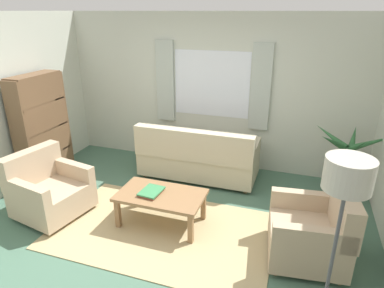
{
  "coord_description": "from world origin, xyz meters",
  "views": [
    {
      "loc": [
        1.5,
        -3.25,
        2.61
      ],
      "look_at": [
        0.16,
        0.7,
        0.95
      ],
      "focal_mm": 31.46,
      "sensor_mm": 36.0,
      "label": 1
    }
  ],
  "objects_px": {
    "armchair_left": "(48,190)",
    "potted_plant": "(344,170)",
    "couch": "(198,157)",
    "standing_lamp": "(345,193)",
    "coffee_table": "(161,198)",
    "armchair_right": "(314,232)",
    "bookshelf": "(45,133)",
    "book_stack_on_table": "(151,192)"
  },
  "relations": [
    {
      "from": "armchair_left",
      "to": "potted_plant",
      "type": "relative_size",
      "value": 0.84
    },
    {
      "from": "couch",
      "to": "standing_lamp",
      "type": "height_order",
      "value": "standing_lamp"
    },
    {
      "from": "potted_plant",
      "to": "standing_lamp",
      "type": "bearing_deg",
      "value": -97.33
    },
    {
      "from": "coffee_table",
      "to": "potted_plant",
      "type": "height_order",
      "value": "potted_plant"
    },
    {
      "from": "couch",
      "to": "armchair_right",
      "type": "xyz_separation_m",
      "value": [
        1.81,
        -1.46,
        -0.01
      ]
    },
    {
      "from": "couch",
      "to": "potted_plant",
      "type": "bearing_deg",
      "value": -176.28
    },
    {
      "from": "potted_plant",
      "to": "bookshelf",
      "type": "bearing_deg",
      "value": -168.84
    },
    {
      "from": "armchair_right",
      "to": "book_stack_on_table",
      "type": "height_order",
      "value": "armchair_right"
    },
    {
      "from": "couch",
      "to": "armchair_right",
      "type": "height_order",
      "value": "couch"
    },
    {
      "from": "armchair_right",
      "to": "potted_plant",
      "type": "bearing_deg",
      "value": 158.48
    },
    {
      "from": "coffee_table",
      "to": "standing_lamp",
      "type": "relative_size",
      "value": 0.66
    },
    {
      "from": "armchair_left",
      "to": "bookshelf",
      "type": "relative_size",
      "value": 0.57
    },
    {
      "from": "bookshelf",
      "to": "standing_lamp",
      "type": "distance_m",
      "value": 4.58
    },
    {
      "from": "standing_lamp",
      "to": "armchair_right",
      "type": "bearing_deg",
      "value": 94.86
    },
    {
      "from": "couch",
      "to": "standing_lamp",
      "type": "bearing_deg",
      "value": 127.7
    },
    {
      "from": "armchair_left",
      "to": "coffee_table",
      "type": "bearing_deg",
      "value": -69.67
    },
    {
      "from": "coffee_table",
      "to": "couch",
      "type": "bearing_deg",
      "value": 88.14
    },
    {
      "from": "couch",
      "to": "bookshelf",
      "type": "distance_m",
      "value": 2.47
    },
    {
      "from": "armchair_left",
      "to": "coffee_table",
      "type": "height_order",
      "value": "armchair_left"
    },
    {
      "from": "armchair_left",
      "to": "potted_plant",
      "type": "bearing_deg",
      "value": -54.17
    },
    {
      "from": "couch",
      "to": "bookshelf",
      "type": "xyz_separation_m",
      "value": [
        -2.32,
        -0.75,
        0.41
      ]
    },
    {
      "from": "standing_lamp",
      "to": "couch",
      "type": "bearing_deg",
      "value": 127.7
    },
    {
      "from": "armchair_left",
      "to": "armchair_right",
      "type": "relative_size",
      "value": 1.05
    },
    {
      "from": "coffee_table",
      "to": "standing_lamp",
      "type": "bearing_deg",
      "value": -28.78
    },
    {
      "from": "armchair_left",
      "to": "potted_plant",
      "type": "distance_m",
      "value": 4.2
    },
    {
      "from": "bookshelf",
      "to": "standing_lamp",
      "type": "xyz_separation_m",
      "value": [
        4.21,
        -1.69,
        0.62
      ]
    },
    {
      "from": "book_stack_on_table",
      "to": "standing_lamp",
      "type": "height_order",
      "value": "standing_lamp"
    },
    {
      "from": "coffee_table",
      "to": "potted_plant",
      "type": "bearing_deg",
      "value": 33.96
    },
    {
      "from": "potted_plant",
      "to": "couch",
      "type": "bearing_deg",
      "value": -176.28
    },
    {
      "from": "potted_plant",
      "to": "coffee_table",
      "type": "bearing_deg",
      "value": -146.04
    },
    {
      "from": "book_stack_on_table",
      "to": "bookshelf",
      "type": "relative_size",
      "value": 0.2
    },
    {
      "from": "potted_plant",
      "to": "standing_lamp",
      "type": "relative_size",
      "value": 0.7
    },
    {
      "from": "armchair_left",
      "to": "coffee_table",
      "type": "relative_size",
      "value": 0.89
    },
    {
      "from": "couch",
      "to": "coffee_table",
      "type": "relative_size",
      "value": 1.73
    },
    {
      "from": "armchair_left",
      "to": "book_stack_on_table",
      "type": "xyz_separation_m",
      "value": [
        1.41,
        0.23,
        0.11
      ]
    },
    {
      "from": "coffee_table",
      "to": "book_stack_on_table",
      "type": "relative_size",
      "value": 3.24
    },
    {
      "from": "armchair_left",
      "to": "standing_lamp",
      "type": "distance_m",
      "value": 3.71
    },
    {
      "from": "coffee_table",
      "to": "book_stack_on_table",
      "type": "bearing_deg",
      "value": -166.65
    },
    {
      "from": "armchair_right",
      "to": "bookshelf",
      "type": "relative_size",
      "value": 0.54
    },
    {
      "from": "couch",
      "to": "coffee_table",
      "type": "xyz_separation_m",
      "value": [
        -0.04,
        -1.38,
        0.01
      ]
    },
    {
      "from": "couch",
      "to": "armchair_left",
      "type": "relative_size",
      "value": 1.94
    },
    {
      "from": "couch",
      "to": "bookshelf",
      "type": "relative_size",
      "value": 1.1
    }
  ]
}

